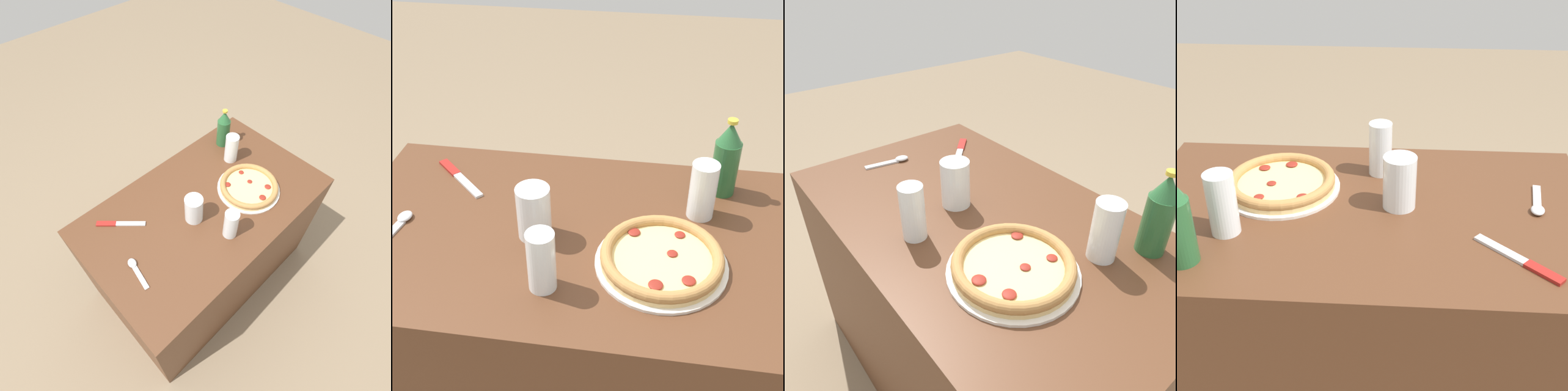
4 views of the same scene
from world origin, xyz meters
TOP-DOWN VIEW (x-y plane):
  - ground_plane at (0.00, 0.00)m, footprint 8.00×8.00m
  - table at (0.00, 0.00)m, footprint 1.17×0.70m
  - pizza_margherita at (0.22, -0.08)m, footprint 0.31×0.31m
  - glass_lemonade at (-0.09, -0.02)m, footprint 0.08×0.08m
  - glass_orange_juice at (-0.04, -0.19)m, footprint 0.06×0.06m
  - glass_mango_juice at (0.31, 0.12)m, footprint 0.07×0.07m
  - beer_bottle at (0.37, 0.23)m, footprint 0.07×0.07m
  - knife at (-0.36, 0.19)m, footprint 0.18×0.17m
  - spoon at (-0.44, -0.04)m, footprint 0.05×0.15m

SIDE VIEW (x-z plane):
  - ground_plane at x=0.00m, z-range 0.00..0.00m
  - table at x=0.00m, z-range 0.00..0.73m
  - knife at x=-0.36m, z-range 0.73..0.74m
  - spoon at x=-0.44m, z-range 0.73..0.74m
  - pizza_margherita at x=0.22m, z-range 0.73..0.77m
  - glass_lemonade at x=-0.09m, z-range 0.72..0.86m
  - glass_orange_juice at x=-0.04m, z-range 0.72..0.87m
  - glass_mango_juice at x=0.31m, z-range 0.72..0.88m
  - beer_bottle at x=0.37m, z-range 0.72..0.95m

